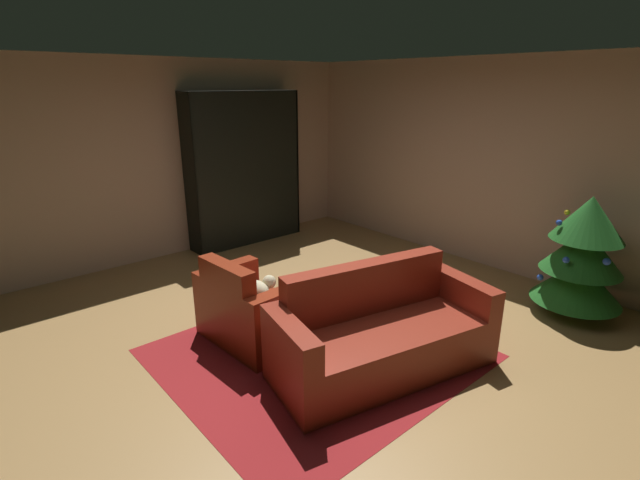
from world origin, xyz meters
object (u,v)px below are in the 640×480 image
at_px(bottle_on_table, 317,296).
at_px(bookshelf_unit, 251,170).
at_px(book_stack_on_table, 306,299).
at_px(decorated_tree, 583,255).
at_px(coffee_table, 302,309).
at_px(couch_red, 381,336).
at_px(armchair_red, 250,311).

bearing_deg(bottle_on_table, bookshelf_unit, 155.69).
relative_size(bookshelf_unit, bottle_on_table, 7.15).
bearing_deg(book_stack_on_table, decorated_tree, 63.77).
bearing_deg(coffee_table, decorated_tree, 63.47).
distance_m(bookshelf_unit, book_stack_on_table, 3.40).
xyz_separation_m(coffee_table, bottle_on_table, (0.17, 0.03, 0.18)).
bearing_deg(couch_red, decorated_tree, 73.67).
bearing_deg(bottle_on_table, decorated_tree, 66.17).
height_order(armchair_red, bottle_on_table, armchair_red).
distance_m(bookshelf_unit, armchair_red, 3.15).
bearing_deg(book_stack_on_table, bottle_on_table, 4.46).
distance_m(book_stack_on_table, decorated_tree, 2.92).
bearing_deg(armchair_red, coffee_table, 27.47).
xyz_separation_m(armchair_red, bottle_on_table, (0.64, 0.28, 0.30)).
xyz_separation_m(couch_red, coffee_table, (-0.64, -0.34, 0.12)).
relative_size(bookshelf_unit, decorated_tree, 1.75).
height_order(armchair_red, coffee_table, armchair_red).
height_order(bookshelf_unit, couch_red, bookshelf_unit).
xyz_separation_m(bookshelf_unit, coffee_table, (3.00, -1.46, -0.67)).
xyz_separation_m(bookshelf_unit, bottle_on_table, (3.17, -1.43, -0.49)).
relative_size(armchair_red, couch_red, 0.50).
bearing_deg(book_stack_on_table, armchair_red, -151.94).
distance_m(bookshelf_unit, decorated_tree, 4.50).
relative_size(armchair_red, book_stack_on_table, 4.90).
relative_size(armchair_red, decorated_tree, 0.79).
height_order(coffee_table, book_stack_on_table, book_stack_on_table).
bearing_deg(bookshelf_unit, decorated_tree, 15.21).
bearing_deg(decorated_tree, book_stack_on_table, -116.23).
distance_m(armchair_red, decorated_tree, 3.41).
distance_m(armchair_red, couch_red, 1.26).
xyz_separation_m(bookshelf_unit, couch_red, (3.64, -1.12, -0.79)).
distance_m(couch_red, coffee_table, 0.74).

